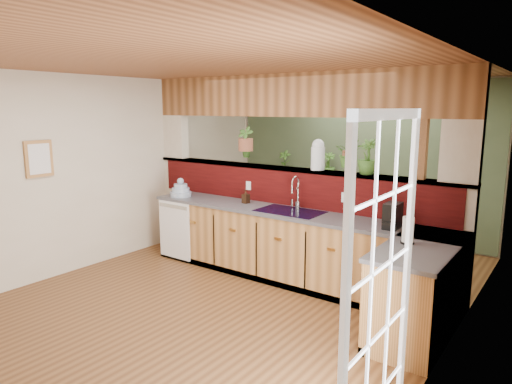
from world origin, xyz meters
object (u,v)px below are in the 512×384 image
Objects in this scene: glass_jar at (318,155)px; shelving_console at (308,203)px; paper_towel at (408,231)px; coffee_maker at (392,217)px; faucet at (296,191)px; dish_stack at (181,191)px; soap_dispenser at (246,196)px.

glass_jar is 2.49m from shelving_console.
paper_towel reaches higher than shelving_console.
paper_towel is at bearing -56.11° from coffee_maker.
faucet reaches higher than dish_stack.
shelving_console is at bearing 134.23° from coffee_maker.
shelving_console is at bearing 115.59° from faucet.
soap_dispenser is (-0.73, -0.09, -0.14)m from faucet.
glass_jar is (-1.14, 0.44, 0.56)m from coffee_maker.
glass_jar is (1.97, 0.47, 0.60)m from dish_stack.
faucet is 1.77m from paper_towel.
glass_jar is at bearing 49.81° from faucet.
faucet is 0.29× the size of shelving_console.
dish_stack reaches higher than shelving_console.
shelving_console is at bearing 122.17° from glass_jar.
faucet is 0.54m from glass_jar.
dish_stack is at bearing -109.03° from shelving_console.
glass_jar is (-1.45, 0.89, 0.56)m from paper_towel.
paper_towel is 0.71× the size of glass_jar.
faucet is 0.75m from soap_dispenser.
faucet is at bearing 157.66° from paper_towel.
paper_towel reaches higher than dish_stack.
paper_towel is (3.42, -0.41, 0.04)m from dish_stack.
dish_stack is 2.54m from shelving_console.
coffee_maker is at bearing -3.65° from soap_dispenser.
glass_jar is at bearing 13.48° from dish_stack.
coffee_maker is (2.05, -0.13, 0.03)m from soap_dispenser.
soap_dispenser reaches higher than shelving_console.
dish_stack reaches higher than soap_dispenser.
dish_stack is 3.11m from coffee_maker.
coffee_maker is 0.55m from paper_towel.
coffee_maker reaches higher than soap_dispenser.
dish_stack is at bearing 179.94° from coffee_maker.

